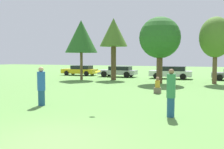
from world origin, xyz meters
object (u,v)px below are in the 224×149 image
Objects in this scene: frisbee at (98,72)px; parked_car_white at (171,72)px; tree_2 at (160,38)px; bystander_sitting at (158,86)px; person_catcher at (171,93)px; tree_3 at (216,38)px; person_thrower at (41,86)px; parked_car_silver at (118,71)px; tree_0 at (81,37)px; parked_car_yellow at (80,70)px; tree_1 at (114,33)px.

frisbee is 0.06× the size of parked_car_white.
tree_2 is at bearing 90.38° from frisbee.
person_catcher is at bearing -73.05° from bystander_sitting.
frisbee is 0.04× the size of tree_3.
tree_3 is at bearing 72.34° from frisbee.
person_thrower is 7.31× the size of frisbee.
parked_car_white reaches higher than parked_car_silver.
tree_2 is 6.11m from parked_car_white.
person_thrower is 14.00m from tree_0.
tree_0 reaches higher than person_catcher.
tree_0 is at bearing 118.84° from parked_car_yellow.
tree_3 is at bearing 156.29° from parked_car_silver.
person_catcher is at bearing 114.68° from parked_car_silver.
tree_0 reaches higher than person_thrower.
parked_car_yellow is (-14.52, 18.29, -0.27)m from person_catcher.
person_thrower reaches higher than parked_car_white.
parked_car_yellow reaches higher than bystander_sitting.
tree_2 reaches higher than parked_car_silver.
tree_3 is at bearing 5.10° from tree_0.
bystander_sitting is 17.55m from parked_car_yellow.
person_thrower is at bearing 112.53° from parked_car_yellow.
tree_0 is 1.03× the size of tree_2.
parked_car_white is (-2.92, 17.49, -0.24)m from person_catcher.
tree_0 is at bearing -174.90° from tree_3.
tree_1 is 1.36× the size of parked_car_yellow.
frisbee is at bearing 87.30° from parked_car_white.
parked_car_white is at bearing 35.19° from tree_1.
parked_car_yellow is at bearing -8.31° from parked_car_silver.
person_catcher is 14.05m from tree_3.
bystander_sitting is 0.18× the size of tree_3.
person_thrower is at bearing -103.19° from tree_2.
person_catcher is 17.74m from parked_car_white.
tree_0 is at bearing 28.93° from parked_car_white.
person_thrower is 0.29× the size of tree_1.
person_catcher reaches higher than parked_car_white.
person_thrower is 1.00× the size of person_catcher.
tree_0 is 0.97× the size of tree_1.
tree_1 reaches higher than parked_car_yellow.
parked_car_yellow is (-15.90, 4.64, -3.29)m from tree_3.
parked_car_yellow is at bearing -52.02° from person_catcher.
tree_2 reaches higher than parked_car_white.
parked_car_white is (0.17, 5.16, -3.26)m from tree_2.
parked_car_white is at bearing 79.60° from person_thrower.
tree_2 is 1.27× the size of parked_car_yellow.
person_catcher is at bearing -59.75° from tree_1.
parked_car_silver is at bearing 99.36° from person_thrower.
person_thrower is 0.40× the size of parked_car_silver.
parked_car_silver is (-3.08, 17.78, -0.25)m from person_thrower.
tree_3 is 6.62m from parked_car_white.
frisbee reaches higher than bystander_sitting.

